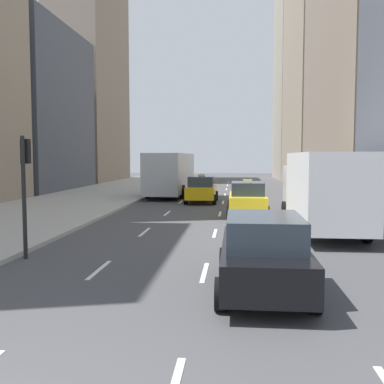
# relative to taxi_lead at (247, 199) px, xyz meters

# --- Properties ---
(sidewalk_left) EXTENTS (8.00, 66.00, 0.15)m
(sidewalk_left) POSITION_rel_taxi_lead_xyz_m (-11.00, 7.63, -0.81)
(sidewalk_left) COLOR #ADAAA3
(sidewalk_left) RESTS_ON ground
(lane_markings) EXTENTS (5.72, 56.00, 0.01)m
(lane_markings) POSITION_rel_taxi_lead_xyz_m (-1.40, 3.63, -0.87)
(lane_markings) COLOR white
(lane_markings) RESTS_ON ground
(building_row_left) EXTENTS (6.00, 55.36, 31.01)m
(building_row_left) POSITION_rel_taxi_lead_xyz_m (-18.00, 11.83, 11.59)
(building_row_left) COLOR slate
(building_row_left) RESTS_ON ground
(building_row_right) EXTENTS (6.00, 64.61, 37.62)m
(building_row_right) POSITION_rel_taxi_lead_xyz_m (8.00, 20.03, 12.93)
(building_row_right) COLOR #4C515B
(building_row_right) RESTS_ON ground
(taxi_lead) EXTENTS (2.02, 4.40, 1.87)m
(taxi_lead) POSITION_rel_taxi_lead_xyz_m (0.00, 0.00, 0.00)
(taxi_lead) COLOR yellow
(taxi_lead) RESTS_ON ground
(taxi_second) EXTENTS (2.02, 4.40, 1.87)m
(taxi_second) POSITION_rel_taxi_lead_xyz_m (-2.80, 6.48, 0.00)
(taxi_second) COLOR yellow
(taxi_second) RESTS_ON ground
(sedan_black_near) EXTENTS (2.02, 4.59, 1.72)m
(sedan_black_near) POSITION_rel_taxi_lead_xyz_m (0.00, -12.88, -0.00)
(sedan_black_near) COLOR black
(sedan_black_near) RESTS_ON ground
(city_bus) EXTENTS (2.80, 11.61, 3.25)m
(city_bus) POSITION_rel_taxi_lead_xyz_m (-5.61, 12.19, 0.91)
(city_bus) COLOR #B7BCC1
(city_bus) RESTS_ON ground
(box_truck) EXTENTS (2.58, 8.40, 3.15)m
(box_truck) POSITION_rel_taxi_lead_xyz_m (2.80, -4.62, 0.83)
(box_truck) COLOR silver
(box_truck) RESTS_ON ground
(traffic_light_pole) EXTENTS (0.24, 0.42, 3.60)m
(traffic_light_pole) POSITION_rel_taxi_lead_xyz_m (-6.75, -10.19, 1.53)
(traffic_light_pole) COLOR black
(traffic_light_pole) RESTS_ON ground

